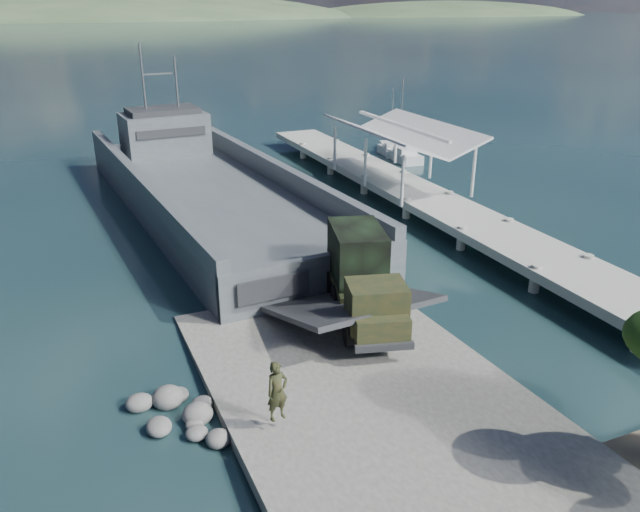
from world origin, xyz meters
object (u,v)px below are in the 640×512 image
(landing_craft, at_px, (210,199))
(soldier, at_px, (278,402))
(military_truck, at_px, (363,277))
(pier, at_px, (407,181))
(sailboat_near, at_px, (400,155))
(sailboat_far, at_px, (391,149))

(landing_craft, relative_size, soldier, 18.91)
(landing_craft, bearing_deg, military_truck, -87.27)
(pier, bearing_deg, soldier, -129.09)
(pier, bearing_deg, landing_craft, 165.35)
(soldier, xyz_separation_m, sailboat_near, (22.76, 31.97, -1.10))
(landing_craft, bearing_deg, sailboat_near, 18.89)
(pier, distance_m, landing_craft, 13.31)
(pier, xyz_separation_m, soldier, (-16.54, -20.36, -0.11))
(sailboat_near, relative_size, sailboat_far, 1.21)
(landing_craft, height_order, sailboat_near, landing_craft)
(pier, height_order, sailboat_far, sailboat_far)
(pier, relative_size, landing_craft, 1.17)
(landing_craft, xyz_separation_m, sailboat_near, (19.08, 8.25, -0.51))
(landing_craft, bearing_deg, sailboat_far, 24.19)
(soldier, relative_size, sailboat_far, 0.33)
(sailboat_near, bearing_deg, military_truck, -118.87)
(soldier, xyz_separation_m, sailboat_far, (23.17, 34.39, -1.17))
(military_truck, distance_m, soldier, 8.45)
(pier, xyz_separation_m, sailboat_near, (6.22, 11.61, -1.21))
(soldier, distance_m, sailboat_far, 41.48)
(soldier, bearing_deg, military_truck, 33.75)
(sailboat_far, bearing_deg, soldier, -102.94)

